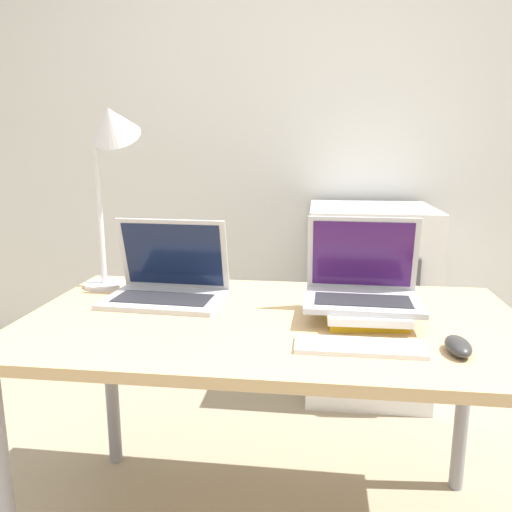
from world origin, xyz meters
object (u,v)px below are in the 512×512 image
Objects in this scene: book_stack at (364,311)px; desk_lamp at (111,145)px; wireless_keyboard at (359,346)px; laptop_on_books at (362,285)px; mini_fridge at (367,299)px; mouse at (458,346)px; laptop_left at (167,284)px.

desk_lamp reaches higher than book_stack.
book_stack is 0.87× the size of wireless_keyboard.
desk_lamp is at bearing 167.23° from laptop_on_books.
wireless_keyboard is at bearing -97.74° from book_stack.
book_stack is at bearing 82.26° from wireless_keyboard.
book_stack is at bearing -14.30° from desk_lamp.
wireless_keyboard is (-0.02, -0.24, -0.09)m from laptop_on_books.
laptop_on_books is at bearing -96.77° from mini_fridge.
wireless_keyboard is 1.37m from mini_fridge.
laptop_on_books reaches higher than wireless_keyboard.
mouse is 1.36m from mini_fridge.
laptop_left is 1.39× the size of book_stack.
laptop_left is 0.88m from mouse.
laptop_left reaches higher than mouse.
desk_lamp is (-1.01, 0.42, 0.47)m from mouse.
laptop_left is at bearing 168.84° from book_stack.
mouse is at bearing -22.75° from desk_lamp.
laptop_on_books is 0.35× the size of mini_fridge.
laptop_on_books is 0.33m from mouse.
laptop_on_books reaches higher than mouse.
desk_lamp is 1.50m from mini_fridge.
mini_fridge is at bearing 44.02° from desk_lamp.
laptop_on_books is 2.90× the size of mouse.
laptop_on_books is at bearing 84.58° from wireless_keyboard.
book_stack reaches higher than wireless_keyboard.
laptop_left reaches higher than wireless_keyboard.
laptop_left is at bearing -23.34° from desk_lamp.
wireless_keyboard is at bearing -96.52° from mini_fridge.
book_stack is 0.07m from laptop_on_books.
desk_lamp is (-0.80, 0.18, 0.39)m from laptop_on_books.
wireless_keyboard is 1.01m from desk_lamp.
book_stack is 0.29× the size of mini_fridge.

